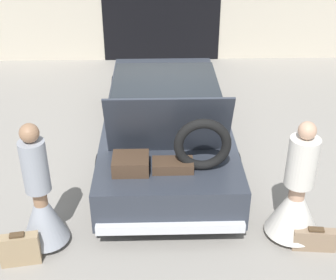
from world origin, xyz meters
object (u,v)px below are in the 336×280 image
at_px(car, 166,120).
at_px(person_left, 41,204).
at_px(suitcase_beside_left_person, 20,249).
at_px(suitcase_beside_right_person, 314,239).
at_px(person_right, 296,198).

bearing_deg(car, person_left, -124.16).
height_order(car, suitcase_beside_left_person, car).
bearing_deg(suitcase_beside_right_person, suitcase_beside_left_person, -177.69).
height_order(person_left, suitcase_beside_right_person, person_left).
xyz_separation_m(person_right, suitcase_beside_right_person, (0.21, -0.27, -0.43)).
distance_m(suitcase_beside_left_person, suitcase_beside_right_person, 3.53).
relative_size(car, person_right, 2.94).
bearing_deg(person_right, car, 30.12).
bearing_deg(suitcase_beside_right_person, car, 125.35).
height_order(suitcase_beside_left_person, suitcase_beside_right_person, suitcase_beside_left_person).
relative_size(person_left, person_right, 1.04).
relative_size(person_left, suitcase_beside_right_person, 3.14).
distance_m(person_right, suitcase_beside_right_person, 0.55).
height_order(car, person_right, car).
relative_size(car, suitcase_beside_left_person, 9.96).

